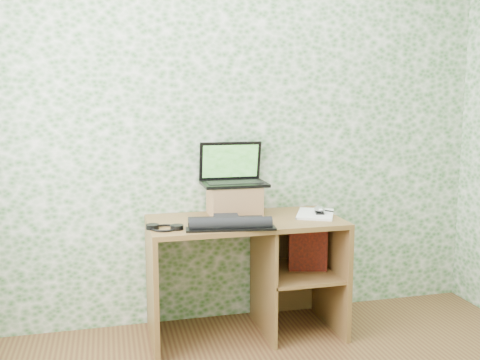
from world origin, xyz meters
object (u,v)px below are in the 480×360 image
object	(u,v)px
desk	(256,259)
keyboard	(228,223)
riser	(234,200)
notepad	(315,214)
laptop	(233,175)

from	to	relation	value
desk	keyboard	xyz separation A→B (m)	(-0.22, -0.20, 0.29)
desk	keyboard	size ratio (longest dim) A/B	2.28
riser	notepad	size ratio (longest dim) A/B	1.01
desk	keyboard	bearing A→B (deg)	-138.40
laptop	notepad	world-z (taller)	laptop
laptop	keyboard	distance (m)	0.44
laptop	notepad	xyz separation A→B (m)	(0.51, -0.18, -0.25)
desk	laptop	xyz separation A→B (m)	(-0.11, 0.16, 0.53)
riser	laptop	xyz separation A→B (m)	(-0.00, 0.04, 0.16)
laptop	keyboard	xyz separation A→B (m)	(-0.11, -0.36, -0.23)
desk	notepad	xyz separation A→B (m)	(0.39, -0.02, 0.28)
riser	desk	bearing A→B (deg)	-45.68
desk	laptop	bearing A→B (deg)	125.28
laptop	keyboard	size ratio (longest dim) A/B	0.78
riser	keyboard	bearing A→B (deg)	-109.42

